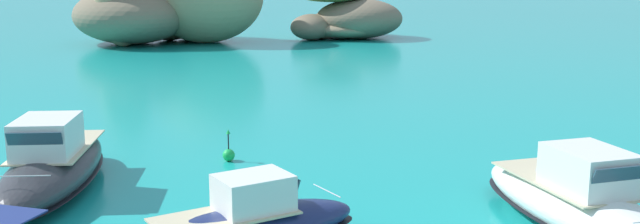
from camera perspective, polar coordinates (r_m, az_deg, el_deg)
islet_large at (r=83.09m, az=-11.43°, el=8.32°), size 24.01×17.19×10.59m
islet_small at (r=86.21m, az=2.11°, el=7.18°), size 15.34×14.70×5.65m
motorboat_white at (r=25.93m, az=19.58°, el=-6.73°), size 4.96×10.42×2.95m
motorboat_charcoal at (r=30.48m, az=-20.26°, el=-4.00°), size 3.32×10.39×3.04m
channel_buoy at (r=33.24m, az=-7.19°, el=-3.28°), size 0.56×0.56×1.48m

